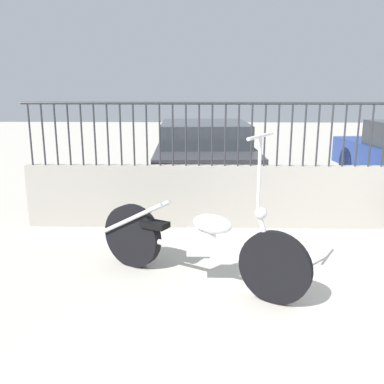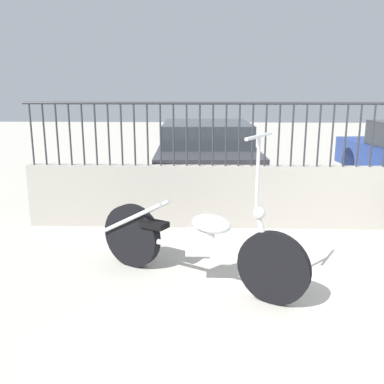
# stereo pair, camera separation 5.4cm
# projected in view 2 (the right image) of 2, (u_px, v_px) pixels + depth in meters

# --- Properties ---
(low_wall) EXTENTS (8.87, 0.18, 0.85)m
(low_wall) POSITION_uv_depth(u_px,v_px,m) (353.00, 198.00, 5.79)
(low_wall) COLOR #9E998E
(low_wall) RESTS_ON ground_plane
(fence_railing) EXTENTS (8.87, 0.04, 0.84)m
(fence_railing) POSITION_uv_depth(u_px,v_px,m) (360.00, 125.00, 5.55)
(fence_railing) COLOR #2D2D33
(fence_railing) RESTS_ON low_wall
(motorcycle_white) EXTENTS (2.05, 1.23, 1.51)m
(motorcycle_white) POSITION_uv_depth(u_px,v_px,m) (185.00, 241.00, 4.22)
(motorcycle_white) COLOR black
(motorcycle_white) RESTS_ON ground_plane
(car_dark_grey) EXTENTS (1.94, 4.04, 1.24)m
(car_dark_grey) POSITION_uv_depth(u_px,v_px,m) (206.00, 153.00, 8.32)
(car_dark_grey) COLOR black
(car_dark_grey) RESTS_ON ground_plane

